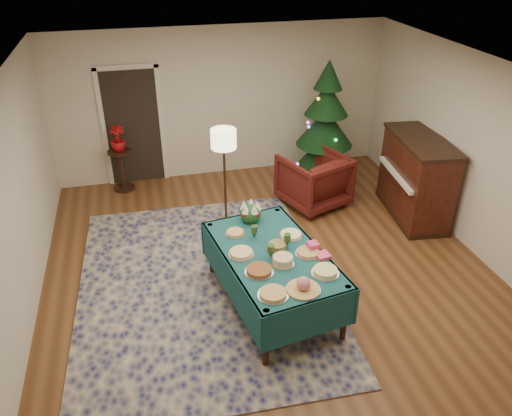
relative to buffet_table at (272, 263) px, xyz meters
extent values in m
plane|color=#593319|center=(0.14, 0.43, -0.62)|extent=(7.00, 7.00, 0.00)
plane|color=white|center=(0.14, 0.43, 2.08)|extent=(7.00, 7.00, 0.00)
plane|color=beige|center=(0.14, 3.93, 0.73)|extent=(6.00, 0.00, 6.00)
plane|color=beige|center=(-2.86, 0.43, 0.73)|extent=(0.00, 7.00, 7.00)
plane|color=beige|center=(3.14, 0.43, 0.73)|extent=(0.00, 7.00, 7.00)
cube|color=black|center=(-1.46, 3.92, 0.40)|extent=(0.92, 0.02, 2.04)
cube|color=silver|center=(-1.96, 3.91, 0.43)|extent=(0.08, 0.04, 2.14)
cube|color=silver|center=(-0.96, 3.91, 0.43)|extent=(0.08, 0.04, 2.14)
cube|color=silver|center=(-1.46, 3.91, 1.48)|extent=(1.08, 0.04, 0.08)
cube|color=#15194F|center=(-0.78, 0.58, -0.61)|extent=(3.36, 4.32, 0.02)
cylinder|color=black|center=(-0.34, -0.96, -0.23)|extent=(0.07, 0.07, 0.77)
cylinder|color=black|center=(-0.62, 0.81, -0.23)|extent=(0.07, 0.07, 0.77)
cylinder|color=black|center=(0.62, -0.81, -0.23)|extent=(0.07, 0.07, 0.77)
cylinder|color=black|center=(0.34, 0.96, -0.23)|extent=(0.07, 0.07, 0.77)
cube|color=#15444A|center=(0.00, 0.00, 0.13)|extent=(1.43, 2.11, 0.04)
cube|color=#15444A|center=(-0.15, 0.96, -0.09)|extent=(1.15, 0.21, 0.48)
cube|color=#15444A|center=(0.15, -0.96, -0.09)|extent=(1.15, 0.21, 0.48)
cube|color=#15444A|center=(0.55, 0.09, -0.09)|extent=(0.34, 1.97, 0.48)
cube|color=#15444A|center=(-0.55, -0.09, -0.09)|extent=(0.34, 1.97, 0.48)
cylinder|color=silver|center=(-0.21, -0.75, 0.16)|extent=(0.34, 0.34, 0.01)
cylinder|color=tan|center=(-0.21, -0.75, 0.18)|extent=(0.28, 0.28, 0.04)
cylinder|color=silver|center=(0.13, -0.75, 0.16)|extent=(0.38, 0.38, 0.01)
sphere|color=#CC727A|center=(0.13, -0.75, 0.24)|extent=(0.15, 0.15, 0.15)
cylinder|color=silver|center=(0.46, -0.54, 0.16)|extent=(0.32, 0.32, 0.01)
cylinder|color=#D8D172|center=(0.46, -0.54, 0.19)|extent=(0.27, 0.27, 0.05)
cylinder|color=silver|center=(-0.25, -0.33, 0.16)|extent=(0.33, 0.33, 0.01)
cylinder|color=brown|center=(-0.25, -0.33, 0.19)|extent=(0.28, 0.28, 0.04)
cylinder|color=silver|center=(0.05, -0.25, 0.16)|extent=(0.27, 0.27, 0.01)
cylinder|color=tan|center=(0.05, -0.25, 0.21)|extent=(0.23, 0.23, 0.09)
cylinder|color=silver|center=(0.40, -0.13, 0.16)|extent=(0.31, 0.31, 0.01)
cylinder|color=#B2844C|center=(0.40, -0.13, 0.18)|extent=(0.26, 0.26, 0.03)
cylinder|color=silver|center=(-0.37, 0.05, 0.16)|extent=(0.31, 0.31, 0.01)
cylinder|color=#D8BF7F|center=(-0.37, 0.05, 0.19)|extent=(0.27, 0.27, 0.04)
cylinder|color=silver|center=(0.08, 0.07, 0.16)|extent=(0.25, 0.25, 0.01)
cylinder|color=maroon|center=(0.08, 0.07, 0.20)|extent=(0.21, 0.21, 0.06)
cylinder|color=silver|center=(0.32, 0.29, 0.16)|extent=(0.30, 0.30, 0.01)
cylinder|color=#F2EACC|center=(0.32, 0.29, 0.18)|extent=(0.26, 0.26, 0.03)
cylinder|color=silver|center=(-0.35, 0.50, 0.16)|extent=(0.25, 0.25, 0.01)
cylinder|color=tan|center=(-0.35, 0.50, 0.18)|extent=(0.21, 0.21, 0.03)
cone|color=#2D471E|center=(-0.14, 0.35, 0.20)|extent=(0.07, 0.07, 0.09)
cylinder|color=#2D471E|center=(-0.14, 0.35, 0.29)|extent=(0.08, 0.08, 0.09)
cone|color=#2D471E|center=(0.20, 0.08, 0.20)|extent=(0.07, 0.07, 0.09)
cylinder|color=#2D471E|center=(0.20, 0.08, 0.29)|extent=(0.08, 0.08, 0.09)
cone|color=#2D471E|center=(-0.05, -0.10, 0.20)|extent=(0.07, 0.07, 0.09)
cylinder|color=#2D471E|center=(-0.05, -0.10, 0.29)|extent=(0.08, 0.08, 0.09)
cube|color=#F4436A|center=(0.55, -0.23, 0.17)|extent=(0.18, 0.18, 0.04)
cube|color=#DA3C70|center=(0.48, -0.06, 0.20)|extent=(0.14, 0.14, 0.10)
sphere|color=#1E4C1E|center=(-0.09, 0.77, 0.26)|extent=(0.27, 0.27, 0.27)
cone|color=white|center=(0.01, 0.77, 0.38)|extent=(0.10, 0.10, 0.12)
cone|color=white|center=(-0.06, 0.86, 0.38)|extent=(0.10, 0.10, 0.12)
cone|color=white|center=(-0.16, 0.82, 0.38)|extent=(0.10, 0.10, 0.12)
cone|color=white|center=(-0.16, 0.71, 0.38)|extent=(0.10, 0.10, 0.12)
cone|color=white|center=(-0.06, 0.68, 0.38)|extent=(0.10, 0.10, 0.12)
sphere|color=#B20C0F|center=(0.01, 0.83, 0.30)|extent=(0.07, 0.07, 0.07)
sphere|color=#B20C0F|center=(-0.15, 0.86, 0.30)|extent=(0.07, 0.07, 0.07)
sphere|color=#B20C0F|center=(-0.18, 0.70, 0.30)|extent=(0.07, 0.07, 0.07)
sphere|color=#B20C0F|center=(-0.02, 0.67, 0.30)|extent=(0.07, 0.07, 0.07)
imported|color=#4B1310|center=(1.36, 2.29, -0.13)|extent=(1.21, 1.17, 0.99)
cylinder|color=#A57F3F|center=(-0.18, 2.06, -0.60)|extent=(0.27, 0.27, 0.03)
cylinder|color=black|center=(-0.18, 2.06, 0.09)|extent=(0.04, 0.04, 1.43)
cylinder|color=#FFEABF|center=(-0.18, 2.06, 0.81)|extent=(0.38, 0.38, 0.29)
cylinder|color=black|center=(-1.74, 3.63, -0.60)|extent=(0.37, 0.37, 0.04)
cylinder|color=black|center=(-1.74, 3.63, -0.26)|extent=(0.08, 0.08, 0.68)
cylinder|color=black|center=(-1.74, 3.63, 0.11)|extent=(0.41, 0.41, 0.03)
imported|color=#A50B0F|center=(-1.74, 3.63, 0.25)|extent=(0.25, 0.45, 0.25)
cylinder|color=black|center=(1.82, 3.09, -0.53)|extent=(0.13, 0.13, 0.18)
cone|color=black|center=(1.82, 3.09, -0.12)|extent=(1.46, 1.46, 0.78)
cone|color=black|center=(1.82, 3.09, 0.44)|extent=(1.19, 1.19, 0.67)
cone|color=black|center=(1.82, 3.09, 0.94)|extent=(0.90, 0.90, 0.56)
cone|color=black|center=(1.82, 3.09, 1.36)|extent=(0.58, 0.58, 0.50)
cube|color=black|center=(2.80, 1.57, -0.58)|extent=(0.83, 1.58, 0.09)
cube|color=black|center=(2.80, 1.57, 0.04)|extent=(0.81, 1.56, 1.24)
cube|color=black|center=(2.80, 1.57, 0.68)|extent=(0.86, 1.60, 0.05)
cube|color=white|center=(2.49, 1.61, 0.13)|extent=(0.28, 1.28, 0.06)
camera|label=1|loc=(-1.37, -4.67, 3.56)|focal=35.00mm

